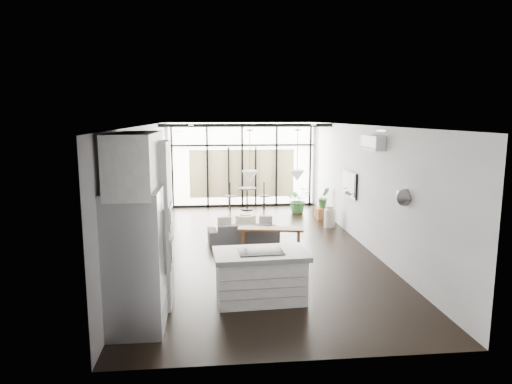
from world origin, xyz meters
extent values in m
cube|color=black|center=(0.00, 0.00, 0.00)|extent=(5.00, 10.00, 0.00)
cube|color=white|center=(0.00, 0.00, 2.80)|extent=(5.00, 10.00, 0.00)
cube|color=silver|center=(-2.50, 0.00, 1.40)|extent=(0.02, 10.00, 2.80)
cube|color=silver|center=(2.50, 0.00, 1.40)|extent=(0.02, 10.00, 2.80)
cube|color=silver|center=(0.00, 5.00, 1.40)|extent=(5.00, 0.02, 2.80)
cube|color=silver|center=(0.00, -5.00, 1.40)|extent=(5.00, 0.02, 2.80)
cube|color=black|center=(0.00, 4.88, 1.40)|extent=(5.00, 0.20, 2.80)
cube|color=white|center=(0.00, 4.00, 2.77)|extent=(4.70, 1.90, 0.06)
cube|color=beige|center=(0.00, 4.95, 1.10)|extent=(3.50, 0.02, 1.60)
cube|color=white|center=(-0.26, -3.06, 0.41)|extent=(1.56, 0.98, 0.83)
cube|color=black|center=(-0.26, -3.06, 0.84)|extent=(0.75, 0.52, 0.01)
cube|color=#AAAAAF|center=(-2.13, -3.85, 1.01)|extent=(0.78, 0.97, 2.01)
cube|color=white|center=(-2.03, -3.05, 1.32)|extent=(0.68, 0.71, 2.63)
cube|color=white|center=(-2.12, -3.50, 2.35)|extent=(0.62, 1.75, 0.86)
cone|color=white|center=(-0.40, -2.65, 2.02)|extent=(0.26, 0.26, 0.18)
cone|color=white|center=(0.40, -2.65, 2.02)|extent=(0.26, 0.26, 0.18)
imported|color=#4E4E50|center=(-0.29, 0.48, 0.33)|extent=(1.71, 0.63, 0.66)
cube|color=brown|center=(0.30, -0.10, 0.24)|extent=(1.54, 0.64, 0.48)
cylinder|color=beige|center=(-0.15, 1.53, 0.22)|extent=(0.69, 0.69, 0.44)
cube|color=brown|center=(2.25, 2.74, 0.17)|extent=(0.46, 0.46, 0.33)
imported|color=#326E36|center=(1.66, 3.65, 0.32)|extent=(1.00, 1.04, 0.65)
imported|color=#326E36|center=(2.25, 2.74, 0.47)|extent=(0.46, 0.68, 0.28)
cylinder|color=beige|center=(2.18, 1.75, 0.30)|extent=(0.32, 0.32, 0.60)
cube|color=black|center=(0.11, 4.30, 0.40)|extent=(1.69, 0.74, 0.80)
cube|color=black|center=(2.46, 1.00, 1.30)|extent=(0.05, 1.10, 0.65)
cube|color=silver|center=(2.38, -0.80, 2.45)|extent=(0.22, 0.90, 0.30)
cube|color=black|center=(-2.47, -0.50, 1.55)|extent=(0.04, 0.70, 0.90)
camera|label=1|loc=(-1.05, -10.16, 3.02)|focal=32.00mm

